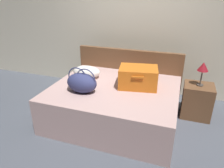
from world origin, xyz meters
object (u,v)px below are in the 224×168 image
at_px(hard_case_large, 138,77).
at_px(nightstand, 197,101).
at_px(pillow_near_headboard, 87,72).
at_px(table_lamp, 203,68).
at_px(bed, 114,103).
at_px(duffel_bag, 82,82).

bearing_deg(hard_case_large, nightstand, 12.55).
distance_m(pillow_near_headboard, table_lamp, 1.79).
relative_size(bed, nightstand, 3.44).
height_order(pillow_near_headboard, table_lamp, table_lamp).
distance_m(hard_case_large, table_lamp, 0.97).
relative_size(bed, hard_case_large, 3.02).
height_order(hard_case_large, nightstand, hard_case_large).
relative_size(bed, pillow_near_headboard, 4.09).
xyz_separation_m(hard_case_large, table_lamp, (0.88, 0.37, 0.12)).
bearing_deg(pillow_near_headboard, bed, -20.80).
xyz_separation_m(bed, duffel_bag, (-0.38, -0.29, 0.42)).
relative_size(bed, table_lamp, 5.01).
distance_m(duffel_bag, pillow_near_headboard, 0.53).
bearing_deg(bed, table_lamp, 23.09).
bearing_deg(table_lamp, nightstand, 0.00).
bearing_deg(table_lamp, duffel_bag, -153.08).
xyz_separation_m(bed, nightstand, (1.20, 0.51, -0.01)).
distance_m(bed, duffel_bag, 0.64).
bearing_deg(bed, nightstand, 23.09).
bearing_deg(nightstand, pillow_near_headboard, -170.16).
bearing_deg(nightstand, duffel_bag, -153.08).
distance_m(bed, pillow_near_headboard, 0.70).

